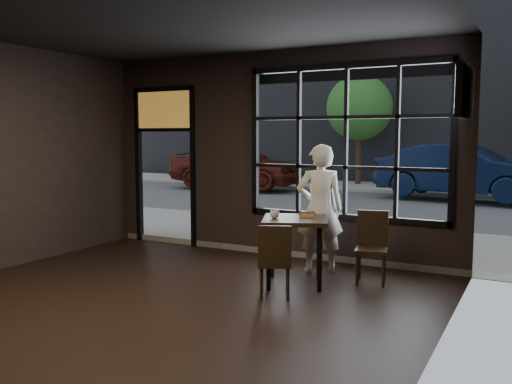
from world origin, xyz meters
The scene contains 17 objects.
floor centered at (0.00, 0.00, -0.01)m, with size 6.00×7.00×0.02m, color black.
ceiling centered at (0.00, 0.00, 3.21)m, with size 6.00×7.00×0.02m, color black.
wall_right centered at (3.00, 0.00, 1.60)m, with size 0.04×7.00×3.20m, color black.
window_frame centered at (1.20, 3.50, 1.80)m, with size 3.06×0.12×2.28m, color black.
stained_transom centered at (-2.10, 3.50, 2.35)m, with size 1.20×0.06×0.70m, color orange.
street_asphalt centered at (0.00, 24.00, -0.02)m, with size 60.00×41.00×0.04m, color #545456.
building_across centered at (0.00, 23.00, 7.50)m, with size 28.00×12.00×15.00m, color #5B5956.
cafe_table centered at (1.02, 2.08, 0.43)m, with size 0.80×0.80×0.87m, color black.
chair_near centered at (1.04, 1.47, 0.44)m, with size 0.38×0.38×0.88m, color black.
chair_window centered at (1.87, 2.61, 0.46)m, with size 0.40×0.40×0.93m, color black.
man centered at (1.07, 2.83, 0.89)m, with size 0.65×0.43×1.78m, color white.
hotdog centered at (1.13, 2.21, 0.89)m, with size 0.20×0.08×0.06m, color tan, non-canonical shape.
cup centered at (0.81, 1.94, 0.91)m, with size 0.12×0.12×0.10m, color silver.
tv centered at (2.93, 2.61, 2.40)m, with size 0.12×1.05×0.62m, color black.
navy_car centered at (1.71, 12.36, 0.89)m, with size 1.67×4.79×1.58m, color black.
maroon_car centered at (-5.83, 12.34, 0.91)m, with size 1.92×4.78×1.63m, color #50170E.
tree_left centered at (-2.36, 15.49, 2.92)m, with size 2.43×2.43×4.14m.
Camera 1 is at (3.78, -4.14, 1.90)m, focal length 38.00 mm.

